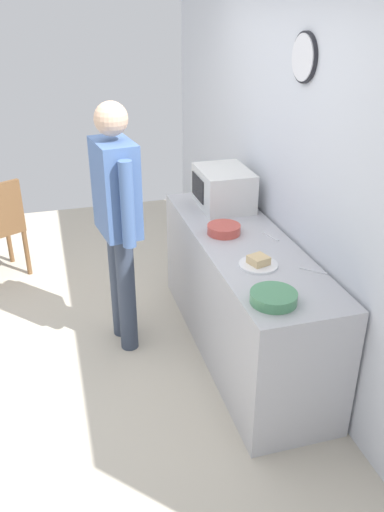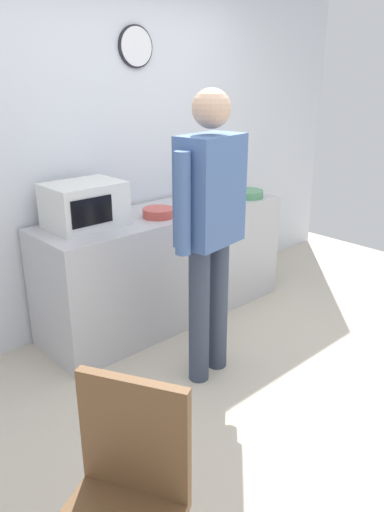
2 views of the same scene
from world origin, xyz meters
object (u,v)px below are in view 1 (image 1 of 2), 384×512
cereal_bowl (274,297)px  person_standing (117,212)px  sandwich_plate (258,263)px  salad_bowl (224,229)px  microwave (223,188)px  spoon_utensil (313,270)px  fork_utensil (271,236)px

cereal_bowl → person_standing: size_ratio=0.14×
sandwich_plate → salad_bowl: (-0.52, -0.05, 0.01)m
microwave → salad_bowl: 0.55m
cereal_bowl → spoon_utensil: cereal_bowl is taller
fork_utensil → spoon_utensil: (0.54, 0.05, 0.00)m
salad_bowl → fork_utensil: bearing=64.7°
microwave → cereal_bowl: size_ratio=1.93×
cereal_bowl → salad_bowl: bearing=177.8°
microwave → sandwich_plate: size_ratio=2.05×
salad_bowl → fork_utensil: 0.33m
sandwich_plate → person_standing: person_standing is taller
spoon_utensil → salad_bowl: bearing=-153.0°
microwave → spoon_utensil: 1.20m
sandwich_plate → fork_utensil: size_ratio=1.43×
salad_bowl → cereal_bowl: size_ratio=0.90×
spoon_utensil → microwave: bearing=-171.4°
salad_bowl → spoon_utensil: salad_bowl is taller
sandwich_plate → person_standing: (-0.70, -0.76, 0.15)m
salad_bowl → spoon_utensil: 0.76m
person_standing → sandwich_plate: bearing=47.4°
salad_bowl → cereal_bowl: salad_bowl is taller
sandwich_plate → salad_bowl: same height
cereal_bowl → fork_utensil: bearing=157.6°
sandwich_plate → spoon_utensil: (0.16, 0.30, -0.02)m
cereal_bowl → spoon_utensil: (-0.27, 0.38, -0.03)m
salad_bowl → cereal_bowl: 0.94m
spoon_utensil → person_standing: size_ratio=0.09×
sandwich_plate → spoon_utensil: size_ratio=1.43×
salad_bowl → cereal_bowl: (0.94, -0.04, -0.00)m
salad_bowl → sandwich_plate: bearing=5.3°
salad_bowl → person_standing: person_standing is taller
sandwich_plate → salad_bowl: size_ratio=1.04×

